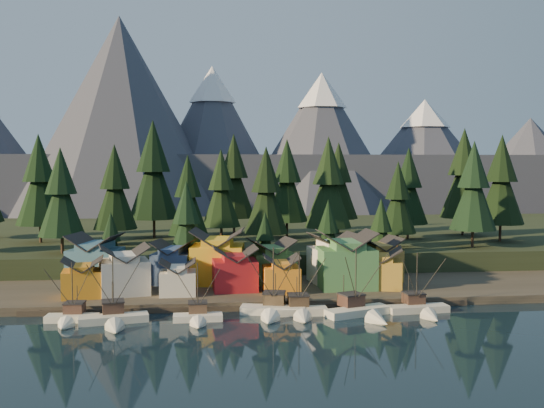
{
  "coord_description": "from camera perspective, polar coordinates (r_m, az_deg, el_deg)",
  "views": [
    {
      "loc": [
        -7.38,
        -91.07,
        26.1
      ],
      "look_at": [
        5.46,
        30.0,
        18.0
      ],
      "focal_mm": 40.0,
      "sensor_mm": 36.0,
      "label": 1
    }
  ],
  "objects": [
    {
      "name": "tree_hill_9",
      "position": [
        149.09,
        5.32,
        1.71
      ],
      "size": [
        11.54,
        11.54,
        26.88
      ],
      "color": "#332319",
      "rests_on": "hillside"
    },
    {
      "name": "tree_hill_5",
      "position": [
        141.37,
        -7.92,
        0.55
      ],
      "size": [
        9.55,
        9.55,
        22.25
      ],
      "color": "#332319",
      "rests_on": "hillside"
    },
    {
      "name": "hillside",
      "position": [
        182.68,
        -3.7,
        -3.46
      ],
      "size": [
        420.0,
        100.0,
        6.0
      ],
      "primitive_type": "cube",
      "color": "black",
      "rests_on": "ground"
    },
    {
      "name": "shore_strip",
      "position": [
        133.7,
        -2.8,
        -7.13
      ],
      "size": [
        400.0,
        50.0,
        1.5
      ],
      "primitive_type": "cube",
      "color": "#342E25",
      "rests_on": "ground"
    },
    {
      "name": "house_front_5",
      "position": [
        121.38,
        6.99,
        -5.07
      ],
      "size": [
        10.82,
        9.86,
        11.26
      ],
      "rotation": [
        0.0,
        0.0,
        0.01
      ],
      "color": "#468248",
      "rests_on": "shore_strip"
    },
    {
      "name": "tree_hill_14",
      "position": [
        178.04,
        17.6,
        2.46
      ],
      "size": [
        12.94,
        12.94,
        30.14
      ],
      "color": "#332319",
      "rests_on": "hillside"
    },
    {
      "name": "tree_hill_4",
      "position": [
        166.73,
        -11.1,
        2.84
      ],
      "size": [
        13.72,
        13.72,
        31.97
      ],
      "color": "#332319",
      "rests_on": "hillside"
    },
    {
      "name": "tree_shore_4",
      "position": [
        137.43,
        10.21,
        -2.66
      ],
      "size": [
        7.29,
        7.29,
        16.98
      ],
      "color": "#332319",
      "rests_on": "shore_strip"
    },
    {
      "name": "boat_0",
      "position": [
        106.06,
        -18.46,
        -9.44
      ],
      "size": [
        8.87,
        9.57,
        10.89
      ],
      "rotation": [
        0.0,
        0.0,
        -0.06
      ],
      "color": "silver",
      "rests_on": "ground"
    },
    {
      "name": "boat_6",
      "position": [
        109.8,
        13.86,
        -8.93
      ],
      "size": [
        11.21,
        12.07,
        11.65
      ],
      "rotation": [
        0.0,
        0.0,
        0.08
      ],
      "color": "beige",
      "rests_on": "ground"
    },
    {
      "name": "tree_hill_6",
      "position": [
        156.26,
        -4.81,
        1.22
      ],
      "size": [
        10.27,
        10.27,
        23.93
      ],
      "color": "#332319",
      "rests_on": "hillside"
    },
    {
      "name": "dock",
      "position": [
        110.82,
        -2.1,
        -9.55
      ],
      "size": [
        80.0,
        4.0,
        1.0
      ],
      "primitive_type": "cube",
      "color": "#40392E",
      "rests_on": "ground"
    },
    {
      "name": "house_front_1",
      "position": [
        118.47,
        -13.74,
        -5.91
      ],
      "size": [
        10.62,
        10.36,
        9.19
      ],
      "rotation": [
        0.0,
        0.0,
        0.24
      ],
      "color": "silver",
      "rests_on": "shore_strip"
    },
    {
      "name": "house_front_0",
      "position": [
        118.01,
        -17.38,
        -6.52
      ],
      "size": [
        8.06,
        7.71,
        7.22
      ],
      "rotation": [
        0.0,
        0.0,
        0.13
      ],
      "color": "#C67F1C",
      "rests_on": "shore_strip"
    },
    {
      "name": "tree_hill_15",
      "position": [
        173.28,
        -3.61,
        2.33
      ],
      "size": [
        12.3,
        12.3,
        28.66
      ],
      "color": "#332319",
      "rests_on": "hillside"
    },
    {
      "name": "house_front_2",
      "position": [
        116.07,
        -8.85,
        -6.75
      ],
      "size": [
        6.74,
        6.79,
        6.52
      ],
      "rotation": [
        0.0,
        0.0,
        0.01
      ],
      "color": "beige",
      "rests_on": "shore_strip"
    },
    {
      "name": "boat_2",
      "position": [
        102.0,
        -6.99,
        -9.81
      ],
      "size": [
        8.43,
        9.15,
        10.72
      ],
      "rotation": [
        0.0,
        0.0,
        0.03
      ],
      "color": "silver",
      "rests_on": "ground"
    },
    {
      "name": "tree_shore_0",
      "position": [
        133.73,
        -14.9,
        -3.5
      ],
      "size": [
        6.21,
        6.21,
        14.46
      ],
      "color": "#332319",
      "rests_on": "shore_strip"
    },
    {
      "name": "tree_hill_8",
      "position": [
        164.55,
        1.42,
        1.93
      ],
      "size": [
        11.55,
        11.55,
        26.9
      ],
      "color": "#332319",
      "rests_on": "hillside"
    },
    {
      "name": "boat_4",
      "position": [
        105.12,
        2.69,
        -9.24
      ],
      "size": [
        9.81,
        10.67,
        12.13
      ],
      "rotation": [
        0.0,
        0.0,
        -0.02
      ],
      "color": "beige",
      "rests_on": "ground"
    },
    {
      "name": "house_back_3",
      "position": [
        126.2,
        -0.06,
        -5.25
      ],
      "size": [
        10.35,
        9.61,
        9.01
      ],
      "rotation": [
        0.0,
        0.0,
        0.22
      ],
      "color": "#3E6B3A",
      "rests_on": "shore_strip"
    },
    {
      "name": "boat_1",
      "position": [
        103.04,
        -14.66,
        -9.72
      ],
      "size": [
        11.83,
        12.52,
        12.16
      ],
      "rotation": [
        0.0,
        0.0,
        0.19
      ],
      "color": "beige",
      "rests_on": "ground"
    },
    {
      "name": "tree_hill_2",
      "position": [
        143.02,
        -19.23,
        0.77
      ],
      "size": [
        10.25,
        10.25,
        23.87
      ],
      "color": "#332319",
      "rests_on": "hillside"
    },
    {
      "name": "house_back_1",
      "position": [
        126.73,
        -9.27,
        -5.32
      ],
      "size": [
        9.47,
        9.54,
        8.78
      ],
      "rotation": [
        0.0,
        0.0,
        -0.24
      ],
      "color": "#334B7A",
      "rests_on": "shore_strip"
    },
    {
      "name": "house_back_4",
      "position": [
        126.92,
        5.82,
        -4.96
      ],
      "size": [
        10.41,
        10.1,
        10.1
      ],
      "rotation": [
        0.0,
        0.0,
        0.14
      ],
      "color": "white",
      "rests_on": "shore_strip"
    },
    {
      "name": "tree_shore_2",
      "position": [
        132.72,
        -0.65,
        -3.49
      ],
      "size": [
        6.09,
        6.09,
        14.2
      ],
      "color": "#332319",
      "rests_on": "shore_strip"
    },
    {
      "name": "house_front_4",
      "position": [
        117.06,
        0.89,
        -6.48
      ],
      "size": [
        6.99,
        7.52,
        7.02
      ],
      "rotation": [
        0.0,
        0.0,
        -0.02
      ],
      "color": "orange",
      "rests_on": "shore_strip"
    },
    {
      "name": "house_back_2",
      "position": [
        125.56,
        -5.14,
        -4.79
      ],
      "size": [
        11.61,
        10.86,
        11.15
      ],
      "rotation": [
        0.0,
        0.0,
        -0.12
      ],
      "color": "gold",
      "rests_on": "shore_strip"
    },
    {
      "name": "tree_hill_12",
      "position": [
        166.02,
        12.71,
        1.4
      ],
      "size": [
        10.52,
        10.52,
        24.51
      ],
      "color": "#332319",
      "rests_on": "hillside"
    },
    {
      "name": "boat_3",
      "position": [
        105.31,
        0.02,
        -9.19
      ],
      "size": [
        11.99,
        12.63,
        12.91
      ],
      "rotation": [
        0.0,
        0.0,
        -0.21
      ],
      "color": "white",
      "rests_on": "ground"
    },
    {
      "name": "boat_5",
      "position": [
        105.52,
        8.51,
        -9.25
      ],
      "size": [
        12.42,
        12.85,
        12.82
      ],
      "rotation": [
        0.0,
        0.0,
        0.35
      ],
      "color": "beige",
      "rests_on": "ground"
    },
    {
      "name": "tree_hill_17",
      "position": [
        167.12,
        20.77,
        1.85
      ],
      "size": [
        11.87,
        11.87,
        27.65
      ],
      "color": "#332319",
      "rests_on": "hillside"
    },
    {
      "name": "house_back_5",
      "position": [
        130.21,
        10.01,
        -4.99
      ],
      "size": [
        9.16,
        9.24,
        9.16
      ],
      "rotation": [
        0.0,
        0.0,
        0.13
      ],
      "color": "olive",
      "rests_on": "shore_strip"
    },
    {
      "name": "tree_hill_7",
      "position": [
        139.88,
        -0.56,
        0.99
      ],
      "size": [
        10.39,
        10.39,
        24.19
      ],
      "color": "#332319",
      "rests_on": "hillside"
    },
    {
      "name": "ground",
      "position": [
        95.02,
        -1.4,
        -12.14
      ],
      "size": [
        500.0,
        500.0,
        0.0
      ],
      "primitive_type": "plane",
      "color": "black",
      "rests_on": "ground"
    },
    {
      "name": "tree_hill_13",
      "position": [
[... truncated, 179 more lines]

